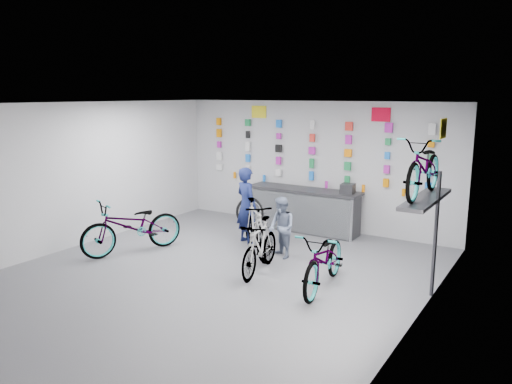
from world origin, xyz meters
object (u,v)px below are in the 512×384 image
Objects in this scene: clerk at (246,205)px; bike_right at (325,259)px; counter at (303,210)px; bike_center at (260,247)px; bike_service at (255,227)px; bike_left at (132,226)px; customer at (281,228)px.

bike_right is at bearing 172.85° from clerk.
counter is 1.66× the size of bike_center.
bike_service is at bearing -91.84° from counter.
bike_right is at bearing -71.19° from bike_service.
bike_left is 1.28× the size of clerk.
clerk is 1.36× the size of customer.
bike_left is 1.18× the size of bike_service.
customer is at bearing 85.80° from bike_center.
bike_center is (0.63, -2.94, 0.00)m from counter.
customer is at bearing -179.50° from clerk.
bike_service reaches higher than counter.
customer is (2.68, 1.33, 0.05)m from bike_left.
bike_center is (2.78, 0.38, -0.06)m from bike_left.
customer reaches higher than bike_left.
customer reaches higher than bike_center.
clerk is (-0.54, 0.53, 0.28)m from bike_service.
clerk is (1.55, 1.82, 0.27)m from bike_left.
bike_right is 1.59× the size of customer.
bike_right is 1.73m from customer.
bike_left is 1.75× the size of customer.
counter is 1.41× the size of bike_right.
customer is at bearing 48.55° from bike_left.
bike_left reaches higher than counter.
counter is 2.03m from bike_service.
bike_center is at bearing 169.65° from bike_right.
counter is 3.57m from bike_right.
bike_service is (-1.98, 0.98, 0.04)m from bike_right.
bike_service is (2.09, 1.29, -0.02)m from bike_left.
bike_right is 2.21m from bike_service.
bike_right reaches higher than counter.
clerk reaches higher than bike_left.
counter is at bearing 136.65° from customer.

